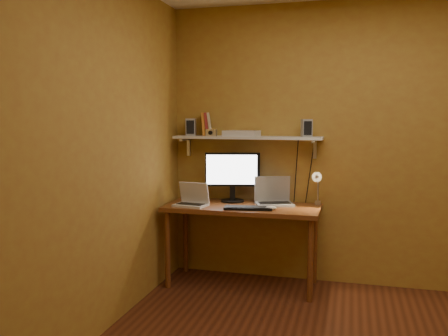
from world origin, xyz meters
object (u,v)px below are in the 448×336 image
(speaker_left, at_px, (191,127))
(speaker_right, at_px, (307,128))
(router, at_px, (242,133))
(laptop, at_px, (273,197))
(desk_lamp, at_px, (317,184))
(wall_shelf, at_px, (247,138))
(monitor, at_px, (232,174))
(netbook, at_px, (192,199))
(keyboard, at_px, (248,208))
(shelf_camera, at_px, (211,133))
(mouse, at_px, (271,208))
(desk, at_px, (242,215))

(speaker_left, distance_m, speaker_right, 1.11)
(speaker_left, relative_size, router, 0.52)
(laptop, height_order, desk_lamp, desk_lamp)
(router, bearing_deg, wall_shelf, -5.70)
(monitor, distance_m, router, 0.40)
(netbook, bearing_deg, wall_shelf, 44.45)
(monitor, xyz_separation_m, speaker_left, (-0.42, 0.03, 0.44))
(speaker_right, bearing_deg, speaker_left, 160.68)
(netbook, bearing_deg, keyboard, 4.52)
(shelf_camera, relative_size, router, 0.35)
(wall_shelf, xyz_separation_m, speaker_left, (-0.56, 0.00, 0.10))
(desk_lamp, distance_m, speaker_left, 1.32)
(mouse, xyz_separation_m, speaker_left, (-0.85, 0.34, 0.69))
(monitor, distance_m, netbook, 0.47)
(laptop, bearing_deg, mouse, -105.36)
(speaker_right, distance_m, router, 0.61)
(desk, distance_m, wall_shelf, 0.72)
(monitor, distance_m, speaker_right, 0.82)
(netbook, distance_m, keyboard, 0.53)
(laptop, relative_size, speaker_right, 2.49)
(shelf_camera, bearing_deg, keyboard, -35.22)
(speaker_right, bearing_deg, shelf_camera, 164.41)
(wall_shelf, relative_size, keyboard, 3.34)
(laptop, relative_size, shelf_camera, 3.59)
(mouse, relative_size, router, 0.31)
(desk, xyz_separation_m, netbook, (-0.44, -0.13, 0.14))
(speaker_left, xyz_separation_m, shelf_camera, (0.22, -0.06, -0.05))
(desk, bearing_deg, router, 105.87)
(laptop, bearing_deg, monitor, 155.82)
(monitor, xyz_separation_m, shelf_camera, (-0.20, -0.03, 0.39))
(netbook, bearing_deg, speaker_left, 118.70)
(mouse, relative_size, speaker_left, 0.60)
(keyboard, xyz_separation_m, mouse, (0.20, 0.02, 0.01))
(mouse, distance_m, shelf_camera, 0.94)
(keyboard, height_order, router, router)
(desk_lamp, bearing_deg, desk, -169.19)
(monitor, relative_size, speaker_left, 3.10)
(desk, height_order, netbook, netbook)
(netbook, height_order, desk_lamp, desk_lamp)
(wall_shelf, bearing_deg, router, 174.30)
(desk, distance_m, keyboard, 0.21)
(wall_shelf, height_order, speaker_left, speaker_left)
(wall_shelf, distance_m, shelf_camera, 0.34)
(wall_shelf, height_order, mouse, wall_shelf)
(monitor, bearing_deg, keyboard, -69.40)
(router, bearing_deg, netbook, -139.62)
(speaker_left, xyz_separation_m, router, (0.50, 0.00, -0.06))
(wall_shelf, bearing_deg, monitor, -169.79)
(netbook, bearing_deg, speaker_right, 26.26)
(netbook, xyz_separation_m, speaker_right, (0.99, 0.32, 0.65))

